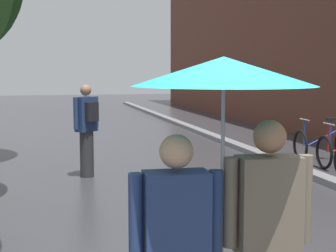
{
  "coord_description": "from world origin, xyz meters",
  "views": [
    {
      "loc": [
        -1.73,
        -2.53,
        2.02
      ],
      "look_at": [
        -0.26,
        3.42,
        1.35
      ],
      "focal_mm": 54.63,
      "sensor_mm": 36.0,
      "label": 1
    }
  ],
  "objects": [
    {
      "name": "kerb_strip",
      "position": [
        3.2,
        10.0,
        0.06
      ],
      "size": [
        0.3,
        36.0,
        0.12
      ],
      "primitive_type": "cube",
      "color": "slate",
      "rests_on": "ground"
    },
    {
      "name": "couple_under_umbrella",
      "position": [
        -0.64,
        0.43,
        1.41
      ],
      "size": [
        1.19,
        1.14,
        2.1
      ],
      "color": "black",
      "rests_on": "ground"
    },
    {
      "name": "pedestrian_walking_midground",
      "position": [
        -0.92,
        7.12,
        0.93
      ],
      "size": [
        0.49,
        0.45,
        1.75
      ],
      "color": "#2D2D33",
      "rests_on": "ground"
    },
    {
      "name": "parked_bicycle_5",
      "position": [
        4.35,
        7.64,
        0.38
      ],
      "size": [
        1.13,
        0.77,
        0.96
      ],
      "color": "black",
      "rests_on": "ground"
    }
  ]
}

